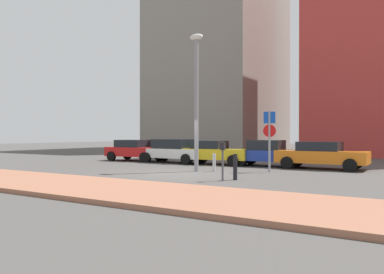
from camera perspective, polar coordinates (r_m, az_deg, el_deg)
ground_plane at (r=17.09m, az=-2.53°, el=-5.59°), size 120.00×120.00×0.00m
sidewalk_brick at (r=12.94m, az=-16.12°, el=-7.21°), size 40.00×3.74×0.14m
parked_car_red at (r=25.68m, az=-8.68°, el=-1.93°), size 4.06×1.99×1.42m
parked_car_white at (r=23.75m, az=-2.72°, el=-2.03°), size 4.63×2.24×1.48m
parked_car_yellow at (r=22.48m, az=3.43°, el=-2.29°), size 4.34×2.26×1.41m
parked_car_blue at (r=21.48m, az=11.45°, el=-2.38°), size 4.06×2.06×1.46m
parked_car_orange at (r=20.48m, az=18.94°, el=-2.55°), size 4.49×2.07×1.41m
parking_sign_post at (r=18.17m, az=11.64°, el=0.49°), size 0.59×0.15×2.88m
parking_meter at (r=14.37m, az=4.66°, el=-2.92°), size 0.18×0.14×1.47m
street_lamp at (r=18.18m, az=0.67°, el=7.11°), size 0.70×0.36×6.59m
traffic_bollard_near at (r=14.83m, az=6.55°, el=-4.52°), size 0.16×0.16×1.02m
traffic_bollard_mid at (r=18.15m, az=3.37°, el=-3.87°), size 0.16×0.16×0.86m
building_under_construction at (r=48.30m, az=4.33°, el=13.08°), size 12.84×15.80×24.81m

